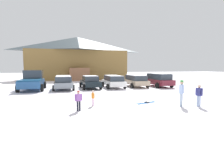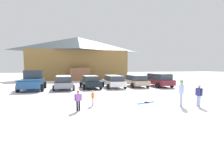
{
  "view_description": "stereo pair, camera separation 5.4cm",
  "coord_description": "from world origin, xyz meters",
  "views": [
    {
      "loc": [
        -4.52,
        -7.08,
        2.47
      ],
      "look_at": [
        -0.34,
        7.85,
        0.99
      ],
      "focal_mm": 28.0,
      "sensor_mm": 36.0,
      "label": 1
    },
    {
      "loc": [
        -4.47,
        -7.1,
        2.47
      ],
      "look_at": [
        -0.34,
        7.85,
        0.99
      ],
      "focal_mm": 28.0,
      "sensor_mm": 36.0,
      "label": 2
    }
  ],
  "objects": [
    {
      "name": "skier_adult_in_blue_parka",
      "position": [
        2.66,
        2.25,
        0.94
      ],
      "size": [
        0.47,
        0.47,
        1.67
      ],
      "color": "#9DB1C7",
      "rests_on": "ground"
    },
    {
      "name": "ground",
      "position": [
        0.0,
        0.0,
        0.0
      ],
      "size": [
        160.0,
        160.0,
        0.0
      ],
      "primitive_type": "plane",
      "color": "white"
    },
    {
      "name": "parked_maroon_van",
      "position": [
        7.33,
        12.93,
        0.92
      ],
      "size": [
        2.2,
        4.77,
        1.71
      ],
      "color": "maroon",
      "rests_on": "ground"
    },
    {
      "name": "pair_of_skis",
      "position": [
        1.02,
        3.79,
        0.02
      ],
      "size": [
        1.71,
        0.76,
        0.08
      ],
      "color": "blue",
      "rests_on": "ground"
    },
    {
      "name": "skier_child_in_orange_jacket",
      "position": [
        -2.71,
        3.94,
        0.56
      ],
      "size": [
        0.17,
        0.37,
        0.99
      ],
      "color": "silver",
      "rests_on": "ground"
    },
    {
      "name": "parked_beige_suv",
      "position": [
        4.41,
        13.57,
        0.83
      ],
      "size": [
        2.32,
        4.71,
        1.52
      ],
      "color": "tan",
      "rests_on": "ground"
    },
    {
      "name": "pickup_truck",
      "position": [
        -7.8,
        13.78,
        0.99
      ],
      "size": [
        2.56,
        5.22,
        2.15
      ],
      "color": "navy",
      "rests_on": "ground"
    },
    {
      "name": "parked_white_suv",
      "position": [
        1.37,
        13.36,
        0.83
      ],
      "size": [
        2.32,
        4.8,
        1.51
      ],
      "color": "white",
      "rests_on": "ground"
    },
    {
      "name": "ski_lodge",
      "position": [
        -1.48,
        30.71,
        4.48
      ],
      "size": [
        20.13,
        10.5,
        8.82
      ],
      "color": "olive",
      "rests_on": "ground"
    },
    {
      "name": "parked_black_sedan",
      "position": [
        -1.48,
        13.37,
        0.78
      ],
      "size": [
        2.25,
        4.33,
        1.51
      ],
      "color": "black",
      "rests_on": "ground"
    },
    {
      "name": "parked_grey_wagon",
      "position": [
        -4.52,
        13.29,
        0.84
      ],
      "size": [
        2.25,
        4.67,
        1.54
      ],
      "color": "gray",
      "rests_on": "ground"
    },
    {
      "name": "skier_child_in_purple_jacket",
      "position": [
        -3.72,
        2.8,
        0.66
      ],
      "size": [
        0.43,
        0.21,
        1.16
      ],
      "color": "black",
      "rests_on": "ground"
    },
    {
      "name": "skier_teen_in_navy_coat",
      "position": [
        3.7,
        1.92,
        0.79
      ],
      "size": [
        0.24,
        0.52,
        1.41
      ],
      "color": "#A3B5D2",
      "rests_on": "ground"
    }
  ]
}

